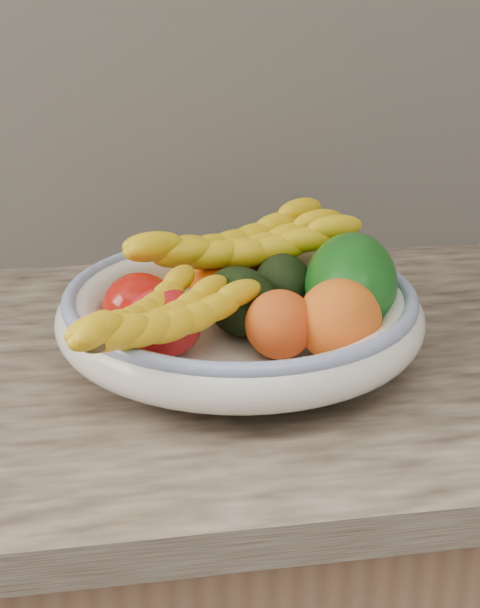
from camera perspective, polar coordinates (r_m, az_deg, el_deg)
name	(u,v)px	position (r m, az deg, el deg)	size (l,w,h in m)	color
fruit_bowl	(240,314)	(0.99, 0.00, -0.61)	(0.39, 0.39, 0.08)	silver
clementine_back_left	(204,276)	(1.08, -2.21, 1.72)	(0.05, 0.05, 0.04)	#EC5904
clementine_back_right	(245,275)	(1.08, 0.31, 1.81)	(0.06, 0.06, 0.05)	#E35F04
clementine_back_mid	(215,285)	(1.05, -1.57, 1.16)	(0.05, 0.05, 0.05)	#FF5B05
tomato_left	(140,306)	(0.98, -6.17, -0.14)	(0.08, 0.08, 0.07)	#AD110A
tomato_near_left	(163,322)	(0.94, -4.72, -1.14)	(0.08, 0.08, 0.07)	red
avocado_center	(241,301)	(0.98, 0.07, 0.16)	(0.07, 0.10, 0.07)	black
avocado_right	(283,283)	(1.03, 2.66, 1.30)	(0.06, 0.09, 0.06)	black
green_mango	(351,284)	(1.00, 6.78, 1.22)	(0.10, 0.15, 0.11)	#0E4D11
peach_front	(280,324)	(0.92, 2.46, -1.25)	(0.07, 0.07, 0.07)	orange
peach_right	(339,321)	(0.93, 6.10, -1.03)	(0.08, 0.08, 0.08)	orange
banana_bunch_back	(239,252)	(1.06, -0.09, 3.20)	(0.29, 0.11, 0.08)	yellow
banana_bunch_front	(156,325)	(0.88, -5.14, -1.29)	(0.25, 0.10, 0.07)	yellow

